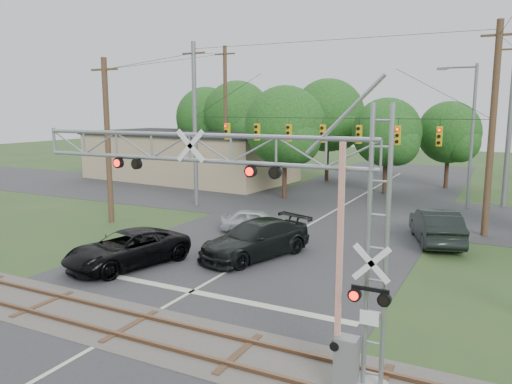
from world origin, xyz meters
The scene contains 14 objects.
ground centered at (0.00, 0.00, 0.00)m, with size 160.00×160.00×0.00m, color #2A4720.
road_main centered at (0.00, 10.00, 0.01)m, with size 14.00×90.00×0.02m, color #2C2C2F.
road_cross centered at (0.00, 24.00, 0.01)m, with size 90.00×12.00×0.02m, color #2C2C2F.
railroad_track centered at (0.00, 2.00, 0.03)m, with size 90.00×3.20×0.17m.
crossing_gantry centered at (4.69, 1.64, 4.40)m, with size 10.94×0.90×7.07m.
traffic_signal_span centered at (0.88, 20.00, 5.68)m, with size 19.34×0.36×11.50m.
pickup_black centered at (-4.39, 6.89, 0.79)m, with size 2.61×5.66×1.57m, color black.
car_dark centered at (0.06, 10.71, 0.86)m, with size 2.40×5.91×1.72m, color black.
sedan_silver centered at (-2.03, 14.87, 0.67)m, with size 1.59×3.94×1.34m, color #AFB3B7.
suv_dark centered at (7.30, 17.21, 0.91)m, with size 1.92×5.51×1.82m, color black.
commercial_building centered at (-17.84, 31.21, 2.37)m, with size 20.92×11.88×4.72m.
streetlight centered at (7.83, 27.78, 5.56)m, with size 2.65×0.28×9.94m.
utility_poles centered at (2.92, 22.68, 6.16)m, with size 26.59×26.90×14.00m.
treeline centered at (-2.51, 34.26, 5.60)m, with size 53.08×24.82×9.78m.
Camera 1 is at (10.47, -9.56, 6.94)m, focal length 35.00 mm.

